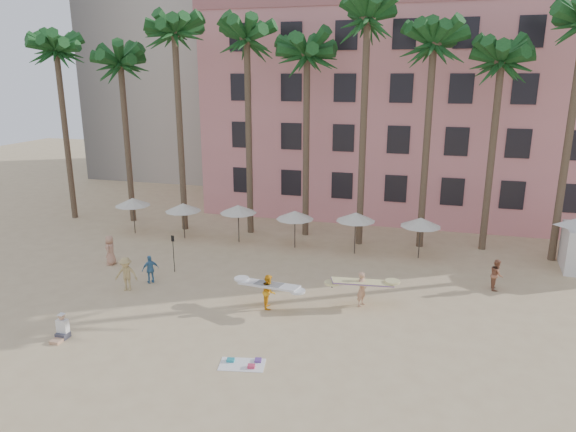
{
  "coord_description": "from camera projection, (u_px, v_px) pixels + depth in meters",
  "views": [
    {
      "loc": [
        7.18,
        -18.85,
        11.1
      ],
      "look_at": [
        0.32,
        6.0,
        4.0
      ],
      "focal_mm": 32.0,
      "sensor_mm": 36.0,
      "label": 1
    }
  ],
  "objects": [
    {
      "name": "beach_towel",
      "position": [
        244.0,
        364.0,
        20.36
      ],
      "size": [
        1.95,
        1.31,
        0.14
      ],
      "color": "white",
      "rests_on": "ground"
    },
    {
      "name": "beachgoers",
      "position": [
        205.0,
        267.0,
        28.25
      ],
      "size": [
        22.79,
        6.23,
        1.85
      ],
      "color": "tan",
      "rests_on": "ground"
    },
    {
      "name": "paddle",
      "position": [
        173.0,
        249.0,
        29.58
      ],
      "size": [
        0.18,
        0.04,
        2.23
      ],
      "color": "black",
      "rests_on": "ground"
    },
    {
      "name": "umbrella_row",
      "position": [
        266.0,
        212.0,
        34.08
      ],
      "size": [
        22.5,
        2.7,
        2.73
      ],
      "color": "#332B23",
      "rests_on": "ground"
    },
    {
      "name": "carrier_yellow",
      "position": [
        362.0,
        287.0,
        25.35
      ],
      "size": [
        3.1,
        1.66,
        1.77
      ],
      "color": "tan",
      "rests_on": "ground"
    },
    {
      "name": "carrier_white",
      "position": [
        269.0,
        290.0,
        25.13
      ],
      "size": [
        3.28,
        1.48,
        1.71
      ],
      "color": "#FFAE1A",
      "rests_on": "ground"
    },
    {
      "name": "ground",
      "position": [
        244.0,
        339.0,
        22.31
      ],
      "size": [
        120.0,
        120.0,
        0.0
      ],
      "primitive_type": "plane",
      "color": "#D1B789",
      "rests_on": "ground"
    },
    {
      "name": "palm_row",
      "position": [
        328.0,
        45.0,
        32.67
      ],
      "size": [
        44.4,
        5.4,
        16.3
      ],
      "color": "brown",
      "rests_on": "ground"
    },
    {
      "name": "pink_hotel",
      "position": [
        429.0,
        114.0,
        42.55
      ],
      "size": [
        35.0,
        14.0,
        16.0
      ],
      "primitive_type": "cube",
      "color": "pink",
      "rests_on": "ground"
    },
    {
      "name": "seated_man",
      "position": [
        62.0,
        330.0,
        22.3
      ],
      "size": [
        0.49,
        0.86,
        1.12
      ],
      "color": "#3F3F4C",
      "rests_on": "ground"
    }
  ]
}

